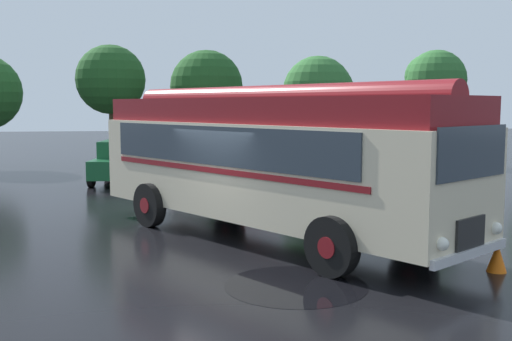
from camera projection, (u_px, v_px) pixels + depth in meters
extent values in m
plane|color=black|center=(232.00, 242.00, 13.39)|extent=(120.00, 120.00, 0.00)
cube|color=beige|center=(266.00, 169.00, 13.65)|extent=(7.59, 9.72, 2.10)
cube|color=maroon|center=(266.00, 110.00, 13.51)|extent=(7.32, 9.45, 0.56)
cylinder|color=maroon|center=(266.00, 99.00, 13.48)|extent=(5.73, 8.26, 0.60)
cube|color=#2D3842|center=(295.00, 141.00, 14.66)|extent=(4.44, 6.70, 0.84)
cube|color=#2D3842|center=(214.00, 146.00, 12.97)|extent=(4.44, 6.70, 0.84)
cube|color=maroon|center=(298.00, 163.00, 14.64)|extent=(4.54, 6.86, 0.12)
cube|color=maroon|center=(217.00, 171.00, 12.95)|extent=(4.54, 6.86, 0.12)
cube|color=#2D3842|center=(473.00, 152.00, 9.88)|extent=(1.86, 1.24, 0.88)
cube|color=black|center=(470.00, 234.00, 10.03)|extent=(0.78, 0.55, 0.56)
cube|color=silver|center=(470.00, 253.00, 10.05)|extent=(2.04, 1.39, 0.16)
sphere|color=white|center=(496.00, 228.00, 10.62)|extent=(0.22, 0.22, 0.22)
sphere|color=white|center=(442.00, 244.00, 9.42)|extent=(0.22, 0.22, 0.22)
cylinder|color=black|center=(414.00, 227.00, 12.35)|extent=(0.84, 1.07, 1.10)
cylinder|color=maroon|center=(414.00, 227.00, 12.35)|extent=(0.48, 0.50, 0.39)
cylinder|color=black|center=(332.00, 246.00, 10.61)|extent=(0.84, 1.07, 1.10)
cylinder|color=maroon|center=(332.00, 246.00, 10.61)|extent=(0.48, 0.50, 0.39)
cylinder|color=black|center=(229.00, 195.00, 16.77)|extent=(0.84, 1.07, 1.10)
cylinder|color=maroon|center=(229.00, 195.00, 16.77)|extent=(0.48, 0.50, 0.39)
cylinder|color=black|center=(149.00, 205.00, 15.04)|extent=(0.84, 1.07, 1.10)
cylinder|color=maroon|center=(149.00, 205.00, 15.04)|extent=(0.48, 0.50, 0.39)
cube|color=#144C28|center=(122.00, 166.00, 23.61)|extent=(2.30, 4.40, 0.70)
cube|color=#144C28|center=(123.00, 149.00, 23.68)|extent=(1.80, 2.38, 0.64)
cube|color=#2D3842|center=(142.00, 149.00, 23.69)|extent=(0.31, 1.91, 0.50)
cube|color=#2D3842|center=(103.00, 149.00, 23.68)|extent=(0.31, 1.91, 0.50)
cylinder|color=black|center=(138.00, 179.00, 22.35)|extent=(0.29, 0.66, 0.64)
cylinder|color=black|center=(91.00, 179.00, 22.35)|extent=(0.29, 0.66, 0.64)
cylinder|color=black|center=(150.00, 171.00, 24.94)|extent=(0.29, 0.66, 0.64)
cylinder|color=black|center=(108.00, 171.00, 24.93)|extent=(0.29, 0.66, 0.64)
cube|color=silver|center=(187.00, 164.00, 24.26)|extent=(2.09, 4.34, 0.70)
cube|color=silver|center=(187.00, 147.00, 24.33)|extent=(1.70, 2.32, 0.64)
cube|color=#2D3842|center=(205.00, 147.00, 24.51)|extent=(0.21, 1.93, 0.50)
cube|color=#2D3842|center=(168.00, 148.00, 24.14)|extent=(0.21, 1.93, 0.50)
cylinder|color=black|center=(215.00, 176.00, 23.26)|extent=(0.26, 0.66, 0.64)
cylinder|color=black|center=(169.00, 177.00, 22.83)|extent=(0.26, 0.66, 0.64)
cylinder|color=black|center=(204.00, 169.00, 25.76)|extent=(0.26, 0.66, 0.64)
cylinder|color=black|center=(163.00, 170.00, 25.34)|extent=(0.26, 0.66, 0.64)
cube|color=maroon|center=(256.00, 163.00, 24.91)|extent=(2.19, 4.37, 0.70)
cube|color=maroon|center=(255.00, 146.00, 24.99)|extent=(1.75, 2.35, 0.64)
cube|color=#2D3842|center=(272.00, 146.00, 25.19)|extent=(0.26, 1.92, 0.50)
cube|color=#2D3842|center=(237.00, 147.00, 24.78)|extent=(0.26, 1.92, 0.50)
cylinder|color=black|center=(286.00, 174.00, 23.94)|extent=(0.28, 0.66, 0.64)
cylinder|color=black|center=(243.00, 175.00, 23.47)|extent=(0.28, 0.66, 0.64)
cylinder|color=black|center=(267.00, 167.00, 26.43)|extent=(0.28, 0.66, 0.64)
cylinder|color=black|center=(228.00, 168.00, 25.96)|extent=(0.28, 0.66, 0.64)
cube|color=black|center=(321.00, 162.00, 25.16)|extent=(2.05, 4.33, 0.70)
cube|color=black|center=(321.00, 146.00, 25.24)|extent=(1.68, 2.30, 0.64)
cube|color=#2D3842|center=(338.00, 146.00, 25.29)|extent=(0.19, 1.93, 0.50)
cube|color=#2D3842|center=(303.00, 146.00, 25.19)|extent=(0.19, 1.93, 0.50)
cylinder|color=black|center=(348.00, 174.00, 23.97)|extent=(0.25, 0.65, 0.64)
cylinder|color=black|center=(305.00, 174.00, 23.85)|extent=(0.25, 0.65, 0.64)
cylinder|color=black|center=(335.00, 167.00, 26.55)|extent=(0.25, 0.65, 0.64)
cylinder|color=black|center=(296.00, 167.00, 26.43)|extent=(0.25, 0.65, 0.64)
cylinder|color=#4C3823|center=(112.00, 137.00, 29.06)|extent=(0.25, 0.25, 3.03)
sphere|color=#1E4C1E|center=(111.00, 80.00, 28.76)|extent=(3.33, 3.33, 3.33)
sphere|color=#1E4C1E|center=(105.00, 78.00, 28.94)|extent=(2.06, 2.06, 2.06)
cylinder|color=#4C3823|center=(207.00, 140.00, 29.93)|extent=(0.32, 0.32, 2.61)
sphere|color=#1E4C1E|center=(207.00, 87.00, 29.64)|extent=(3.61, 3.61, 3.61)
sphere|color=#1E4C1E|center=(212.00, 89.00, 30.08)|extent=(2.83, 2.83, 2.83)
cylinder|color=#4C3823|center=(317.00, 141.00, 30.85)|extent=(0.29, 0.29, 2.43)
sphere|color=#2D662D|center=(318.00, 91.00, 30.57)|extent=(3.57, 3.57, 3.57)
sphere|color=#2D662D|center=(329.00, 90.00, 30.43)|extent=(2.52, 2.52, 2.52)
cylinder|color=#4C3823|center=(434.00, 134.00, 30.54)|extent=(0.24, 0.24, 3.20)
sphere|color=#2D662D|center=(436.00, 80.00, 30.25)|extent=(3.01, 3.01, 3.01)
sphere|color=#2D662D|center=(427.00, 77.00, 30.50)|extent=(2.27, 2.27, 2.27)
cone|color=orange|center=(497.00, 257.00, 10.96)|extent=(0.36, 0.36, 0.55)
cylinder|color=black|center=(296.00, 285.00, 10.15)|extent=(2.44, 2.44, 0.01)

